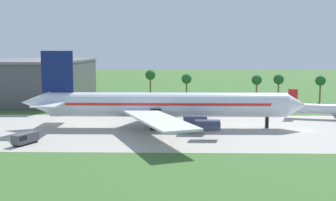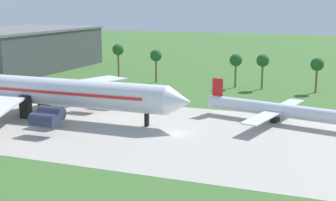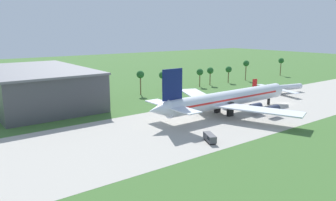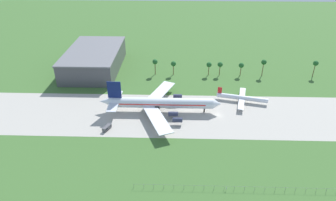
{
  "view_description": "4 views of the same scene",
  "coord_description": "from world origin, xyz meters",
  "px_view_note": "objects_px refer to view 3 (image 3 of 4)",
  "views": [
    {
      "loc": [
        -28.98,
        -96.5,
        18.62
      ],
      "look_at": [
        -31.25,
        2.96,
        6.56
      ],
      "focal_mm": 45.0,
      "sensor_mm": 36.0,
      "label": 1
    },
    {
      "loc": [
        28.16,
        -79.43,
        23.93
      ],
      "look_at": [
        -3.14,
        2.96,
        5.56
      ],
      "focal_mm": 50.0,
      "sensor_mm": 36.0,
      "label": 2
    },
    {
      "loc": [
        -119.52,
        -77.38,
        30.3
      ],
      "look_at": [
        -59.37,
        2.96,
        8.46
      ],
      "focal_mm": 35.0,
      "sensor_mm": 36.0,
      "label": 3
    },
    {
      "loc": [
        -23.68,
        -140.81,
        90.39
      ],
      "look_at": [
        -28.16,
        5.0,
        6.0
      ],
      "focal_mm": 32.0,
      "sensor_mm": 36.0,
      "label": 4
    }
  ],
  "objects_px": {
    "jet_airliner": "(227,99)",
    "terminal_building": "(36,86)",
    "baggage_tug": "(210,138)",
    "regional_aircraft": "(277,88)"
  },
  "relations": [
    {
      "from": "regional_aircraft",
      "to": "baggage_tug",
      "type": "bearing_deg",
      "value": -157.19
    },
    {
      "from": "baggage_tug",
      "to": "terminal_building",
      "type": "distance_m",
      "value": 80.6
    },
    {
      "from": "jet_airliner",
      "to": "terminal_building",
      "type": "relative_size",
      "value": 1.11
    },
    {
      "from": "regional_aircraft",
      "to": "baggage_tug",
      "type": "distance_m",
      "value": 80.96
    },
    {
      "from": "baggage_tug",
      "to": "jet_airliner",
      "type": "bearing_deg",
      "value": 35.41
    },
    {
      "from": "terminal_building",
      "to": "jet_airliner",
      "type": "bearing_deg",
      "value": -48.53
    },
    {
      "from": "terminal_building",
      "to": "regional_aircraft",
      "type": "bearing_deg",
      "value": -24.52
    },
    {
      "from": "regional_aircraft",
      "to": "terminal_building",
      "type": "bearing_deg",
      "value": 155.48
    },
    {
      "from": "jet_airliner",
      "to": "baggage_tug",
      "type": "bearing_deg",
      "value": -144.59
    },
    {
      "from": "regional_aircraft",
      "to": "baggage_tug",
      "type": "xyz_separation_m",
      "value": [
        -74.62,
        -31.37,
        -1.37
      ]
    }
  ]
}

